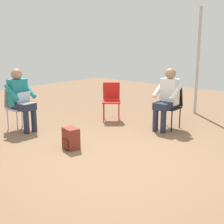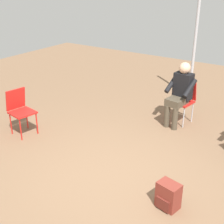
# 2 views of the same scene
# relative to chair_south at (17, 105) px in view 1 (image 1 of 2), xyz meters

# --- Properties ---
(ground_plane) EXTENTS (14.53, 14.53, 0.00)m
(ground_plane) POSITION_rel_chair_south_xyz_m (0.08, 2.63, -0.50)
(ground_plane) COLOR brown
(chair_south) EXTENTS (0.41, 0.45, 0.85)m
(chair_south) POSITION_rel_chair_south_xyz_m (0.00, 0.00, 0.00)
(chair_south) COLOR #B7B7BC
(chair_south) RESTS_ON ground
(chair_southwest) EXTENTS (0.59, 0.58, 0.85)m
(chair_southwest) POSITION_rel_chair_south_xyz_m (-1.81, 0.97, 0.00)
(chair_southwest) COLOR red
(chair_southwest) RESTS_ON ground
(chair_west) EXTENTS (0.45, 0.41, 0.85)m
(chair_west) POSITION_rel_chair_south_xyz_m (-2.14, 2.31, 0.00)
(chair_west) COLOR black
(chair_west) RESTS_ON ground
(person_with_laptop) EXTENTS (0.50, 0.53, 1.24)m
(person_with_laptop) POSITION_rel_chair_south_xyz_m (-0.00, 0.17, 0.20)
(person_with_laptop) COLOR #23283D
(person_with_laptop) RESTS_ON ground
(person_in_white) EXTENTS (0.53, 0.50, 1.24)m
(person_in_white) POSITION_rel_chair_south_xyz_m (-1.98, 2.32, 0.20)
(person_in_white) COLOR #23283D
(person_in_white) RESTS_ON ground
(backpack_near_laptop_user) EXTENTS (0.29, 0.32, 0.36)m
(backpack_near_laptop_user) POSITION_rel_chair_south_xyz_m (0.07, 1.72, -0.34)
(backpack_near_laptop_user) COLOR maroon
(backpack_near_laptop_user) RESTS_ON ground
(tent_pole_far) EXTENTS (0.07, 0.07, 2.54)m
(tent_pole_far) POSITION_rel_chair_south_xyz_m (-3.66, 2.11, 0.77)
(tent_pole_far) COLOR #B2B2B7
(tent_pole_far) RESTS_ON ground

